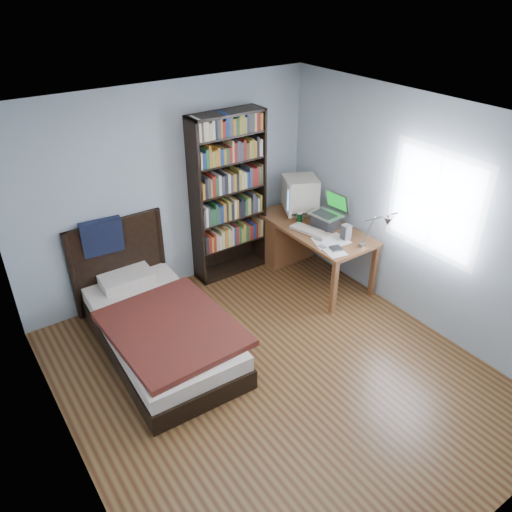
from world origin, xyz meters
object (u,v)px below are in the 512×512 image
desk (293,235)px  speaker (346,232)px  desk_lamp (384,223)px  bookshelf (229,197)px  bed (156,324)px  laptop (327,218)px  soda_can (300,218)px  crt_monitor (299,194)px  keyboard (310,231)px

desk → speaker: speaker is taller
desk_lamp → bookshelf: bearing=113.7°
desk → speaker: (0.07, -0.90, 0.41)m
speaker → bed: bed is taller
speaker → bookshelf: 1.50m
desk_lamp → bookshelf: size_ratio=0.29×
laptop → speaker: laptop is taller
desk_lamp → bookshelf: (-0.79, 1.80, -0.16)m
desk → bookshelf: bookshelf is taller
soda_can → bookshelf: size_ratio=0.06×
speaker → laptop: bearing=85.6°
crt_monitor → desk_lamp: 1.49m
keyboard → desk: bearing=58.2°
soda_can → bed: bed is taller
soda_can → bookshelf: (-0.70, 0.55, 0.26)m
laptop → desk: bearing=100.4°
desk → bed: (-2.25, -0.51, -0.16)m
speaker → bookshelf: bearing=125.3°
bed → laptop: bearing=-0.4°
crt_monitor → keyboard: (-0.21, -0.49, -0.27)m
laptop → bed: bearing=179.6°
laptop → desk_lamp: bearing=-96.3°
keyboard → bed: bearing=164.7°
keyboard → speaker: size_ratio=2.59×
speaker → crt_monitor: bearing=90.5°
laptop → desk_lamp: 1.05m
speaker → soda_can: (-0.17, 0.65, -0.03)m
laptop → crt_monitor: bearing=95.1°
keyboard → desk_lamp: bearing=-97.0°
desk_lamp → keyboard: 1.10m
keyboard → bed: bed is taller
bed → bookshelf: bearing=29.3°
crt_monitor → bookshelf: (-0.85, 0.33, 0.04)m
crt_monitor → speaker: crt_monitor is taller
laptop → keyboard: laptop is taller
soda_can → desk_lamp: bearing=-85.9°
desk → crt_monitor: size_ratio=2.68×
desk_lamp → soda_can: size_ratio=4.64×
desk → crt_monitor: (0.05, -0.03, 0.60)m
crt_monitor → keyboard: bearing=-113.0°
desk → desk_lamp: desk_lamp is taller
keyboard → bookshelf: bookshelf is taller
keyboard → bookshelf: (-0.65, 0.81, 0.31)m
desk → desk_lamp: (-0.01, -1.50, 0.80)m
keyboard → bed: size_ratio=0.22×
crt_monitor → desk_lamp: (-0.06, -1.47, 0.21)m
keyboard → laptop: bearing=-17.9°
crt_monitor → bookshelf: size_ratio=0.28×
crt_monitor → keyboard: 0.59m
laptop → desk_lamp: size_ratio=0.72×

